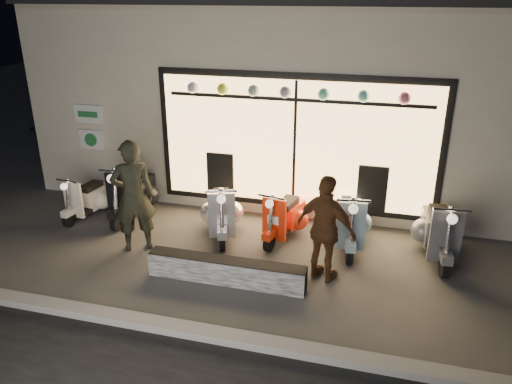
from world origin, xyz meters
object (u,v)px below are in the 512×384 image
(scooter_red, at_px, (286,216))
(woman, at_px, (326,229))
(graffiti_barrier, at_px, (226,271))
(scooter_silver, at_px, (222,210))
(man, at_px, (133,196))

(scooter_red, height_order, woman, woman)
(graffiti_barrier, relative_size, scooter_silver, 1.69)
(man, bearing_deg, woman, 145.77)
(man, xyz_separation_m, woman, (3.31, -0.13, -0.13))
(graffiti_barrier, xyz_separation_m, man, (-1.86, 0.64, 0.80))
(graffiti_barrier, xyz_separation_m, scooter_silver, (-0.64, 1.68, 0.23))
(scooter_silver, bearing_deg, scooter_red, -11.23)
(graffiti_barrier, xyz_separation_m, scooter_red, (0.56, 1.84, 0.19))
(scooter_silver, distance_m, woman, 2.43)
(scooter_red, relative_size, woman, 0.79)
(scooter_red, height_order, man, man)
(scooter_silver, distance_m, man, 1.70)
(woman, bearing_deg, graffiti_barrier, 42.49)
(graffiti_barrier, height_order, scooter_red, scooter_red)
(man, relative_size, woman, 1.16)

